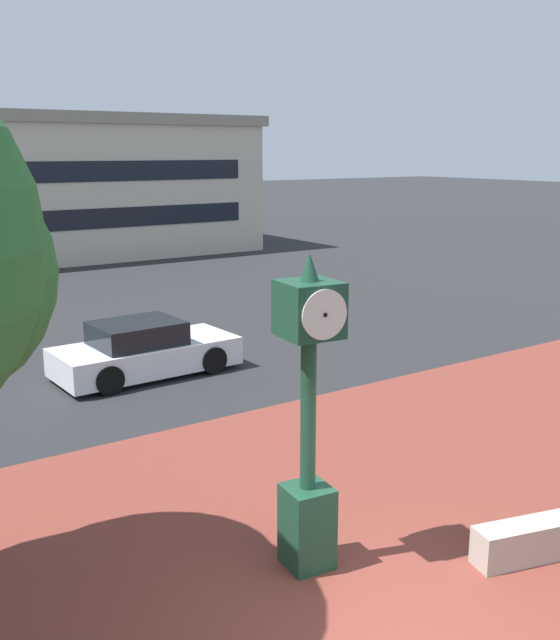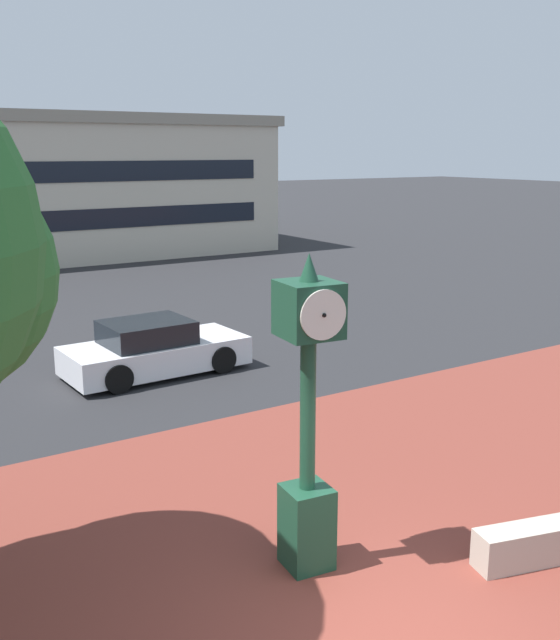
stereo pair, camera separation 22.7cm
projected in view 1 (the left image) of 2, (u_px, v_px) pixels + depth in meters
name	position (u px, v px, depth m)	size (l,w,h in m)	color
plaza_brick_paving	(317.00, 580.00, 8.90)	(44.00, 10.97, 0.01)	brown
street_clock	(308.00, 421.00, 8.81)	(0.72, 0.77, 3.95)	#19422D
car_street_mid	(144.00, 351.00, 16.91)	(4.22, 2.02, 1.28)	silver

